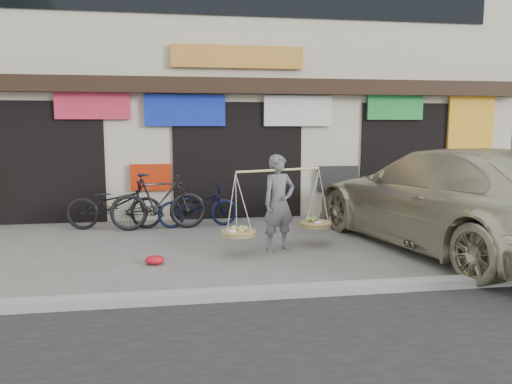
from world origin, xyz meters
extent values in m
plane|color=slate|center=(0.00, 0.00, 0.00)|extent=(70.00, 70.00, 0.00)
cube|color=gray|center=(0.00, -2.00, 0.06)|extent=(70.00, 0.25, 0.12)
cube|color=beige|center=(0.00, 6.50, 3.50)|extent=(14.00, 6.00, 7.00)
cube|color=black|center=(0.00, 3.35, 3.05)|extent=(14.00, 0.35, 0.35)
cube|color=black|center=(-4.50, 3.75, 1.35)|extent=(3.00, 0.60, 2.70)
cube|color=black|center=(0.00, 3.75, 1.35)|extent=(3.00, 0.60, 2.70)
cube|color=black|center=(4.50, 3.75, 1.35)|extent=(3.00, 0.60, 2.70)
cube|color=#D52C4A|center=(-3.20, 3.42, 2.60)|extent=(1.60, 0.08, 0.60)
cube|color=#142CB3|center=(-1.20, 3.42, 2.50)|extent=(1.80, 0.08, 0.70)
cube|color=silver|center=(1.40, 3.42, 2.50)|extent=(1.60, 0.08, 0.70)
cube|color=green|center=(3.80, 3.42, 2.60)|extent=(1.40, 0.08, 0.60)
cube|color=#F3A620|center=(5.80, 3.42, 2.20)|extent=(1.20, 0.08, 1.40)
cube|color=red|center=(-2.00, 3.42, 1.00)|extent=(0.90, 0.08, 0.60)
cube|color=#262626|center=(2.40, 3.42, 0.90)|extent=(1.00, 0.08, 0.60)
cube|color=gold|center=(0.00, 3.42, 3.70)|extent=(3.00, 0.08, 0.50)
imported|color=slate|center=(0.32, 0.34, 0.84)|extent=(0.71, 0.58, 1.68)
cylinder|color=tan|center=(0.32, 0.34, 1.41)|extent=(1.57, 0.58, 0.04)
cylinder|color=tan|center=(-0.42, 0.08, 0.38)|extent=(0.56, 0.56, 0.07)
ellipsoid|color=#A5BF66|center=(-0.42, 0.08, 0.44)|extent=(0.39, 0.39, 0.10)
cylinder|color=tan|center=(1.06, 0.59, 0.38)|extent=(0.56, 0.56, 0.07)
ellipsoid|color=#A5BF66|center=(1.06, 0.59, 0.44)|extent=(0.39, 0.39, 0.10)
imported|color=black|center=(-2.72, 2.64, 0.52)|extent=(2.04, 0.84, 1.05)
imported|color=black|center=(-1.80, 2.43, 0.60)|extent=(2.02, 0.71, 1.19)
imported|color=#0E1633|center=(-0.98, 2.59, 0.45)|extent=(1.78, 0.80, 0.90)
imported|color=beige|center=(3.32, -0.04, 0.90)|extent=(3.67, 6.57, 1.80)
cube|color=black|center=(2.75, 2.85, 0.55)|extent=(1.69, 0.43, 0.45)
cube|color=silver|center=(2.73, 2.93, 0.45)|extent=(0.45, 0.11, 0.12)
ellipsoid|color=red|center=(-1.79, -0.25, 0.07)|extent=(0.31, 0.25, 0.14)
camera|label=1|loc=(-1.42, -8.03, 2.19)|focal=35.00mm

